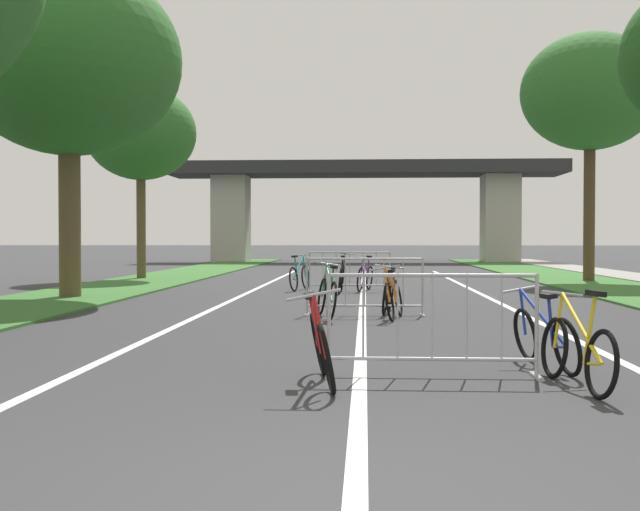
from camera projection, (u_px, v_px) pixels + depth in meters
name	position (u px, v px, depth m)	size (l,w,h in m)	color
grass_verge_left	(148.00, 281.00, 25.64)	(3.10, 51.94, 0.05)	#386B2D
grass_verge_right	(586.00, 282.00, 24.86)	(3.10, 51.94, 0.05)	#386B2D
lane_stripe_center	(363.00, 297.00, 19.04)	(0.14, 30.05, 0.01)	silver
lane_stripe_right_lane	(488.00, 297.00, 18.87)	(0.14, 30.05, 0.01)	silver
lane_stripe_left_lane	(240.00, 296.00, 19.21)	(0.14, 30.05, 0.01)	silver
overpass_bridge	(364.00, 190.00, 46.80)	(22.93, 4.22, 5.81)	#2D2D30
tree_left_oak_near	(69.00, 61.00, 18.47)	(5.20, 5.20, 7.75)	brown
tree_left_pine_near	(141.00, 134.00, 27.03)	(3.75, 3.75, 6.56)	brown
tree_right_cypress_far	(590.00, 93.00, 25.39)	(4.36, 4.36, 7.92)	#4C3823
crowd_barrier_nearest	(432.00, 326.00, 8.08)	(2.15, 0.45, 1.05)	#ADADB2
crowd_barrier_second	(365.00, 287.00, 14.45)	(2.16, 0.50, 1.05)	#ADADB2
crowd_barrier_third	(349.00, 272.00, 20.81)	(2.17, 0.54, 1.05)	#ADADB2
bicycle_black_0	(342.00, 278.00, 20.46)	(0.55, 1.75, 1.04)	black
bicycle_blue_1	(545.00, 337.00, 8.58)	(0.64, 1.68, 0.88)	black
bicycle_yellow_2	(577.00, 351.00, 7.47)	(0.42, 1.67, 0.94)	black
bicycle_green_3	(327.00, 296.00, 13.98)	(0.51, 1.77, 0.99)	black
bicycle_silver_4	(389.00, 293.00, 14.95)	(0.54, 1.67, 0.93)	black
bicycle_orange_5	(393.00, 297.00, 13.87)	(0.66, 1.67, 0.96)	black
bicycle_red_6	(321.00, 347.00, 7.63)	(0.49, 1.66, 0.96)	black
bicycle_teal_7	(299.00, 277.00, 21.43)	(0.51, 1.68, 0.97)	black
bicycle_purple_8	(365.00, 277.00, 21.32)	(0.56, 1.65, 0.94)	black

